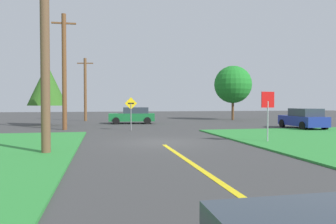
{
  "coord_description": "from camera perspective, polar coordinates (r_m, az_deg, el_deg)",
  "views": [
    {
      "loc": [
        -2.94,
        -15.81,
        2.03
      ],
      "look_at": [
        1.22,
        3.86,
        1.46
      ],
      "focal_mm": 33.32,
      "sensor_mm": 36.0,
      "label": 1
    }
  ],
  "objects": [
    {
      "name": "utility_pole_near",
      "position": [
        13.35,
        -21.58,
        10.32
      ],
      "size": [
        1.8,
        0.35,
        7.98
      ],
      "color": "brown",
      "rests_on": "ground"
    },
    {
      "name": "utility_pole_mid",
      "position": [
        25.09,
        -18.45,
        7.15
      ],
      "size": [
        1.8,
        0.34,
        8.78
      ],
      "color": "brown",
      "rests_on": "ground"
    },
    {
      "name": "car_approaching_junction",
      "position": [
        31.14,
        -6.46,
        -0.64
      ],
      "size": [
        4.58,
        2.42,
        1.62
      ],
      "rotation": [
        0.0,
        0.0,
        3.05
      ],
      "color": "#196B33",
      "rests_on": "ground"
    },
    {
      "name": "pine_tree_center",
      "position": [
        29.91,
        -21.23,
        4.66
      ],
      "size": [
        3.4,
        3.4,
        5.56
      ],
      "color": "brown",
      "rests_on": "ground"
    },
    {
      "name": "ground_plane",
      "position": [
        16.21,
        -1.41,
        -5.57
      ],
      "size": [
        120.0,
        120.0,
        0.0
      ],
      "primitive_type": "plane",
      "color": "#3C3C3C"
    },
    {
      "name": "lane_stripe_center",
      "position": [
        8.59,
        8.61,
        -12.04
      ],
      "size": [
        0.2,
        14.0,
        0.01
      ],
      "primitive_type": "cube",
      "color": "yellow",
      "rests_on": "ground"
    },
    {
      "name": "utility_pole_far",
      "position": [
        36.7,
        -14.9,
        4.13
      ],
      "size": [
        1.79,
        0.45,
        7.13
      ],
      "color": "brown",
      "rests_on": "ground"
    },
    {
      "name": "stop_sign",
      "position": [
        16.72,
        17.79,
        0.97
      ],
      "size": [
        0.8,
        0.2,
        2.62
      ],
      "rotation": [
        0.0,
        0.0,
        3.35
      ],
      "color": "#9EA0A8",
      "rests_on": "ground"
    },
    {
      "name": "car_on_crossroad",
      "position": [
        26.72,
        23.49,
        -1.14
      ],
      "size": [
        2.24,
        4.59,
        1.62
      ],
      "rotation": [
        0.0,
        0.0,
        1.5
      ],
      "color": "navy",
      "rests_on": "ground"
    },
    {
      "name": "oak_tree_left",
      "position": [
        38.61,
        11.79,
        4.95
      ],
      "size": [
        4.51,
        4.51,
        6.55
      ],
      "color": "brown",
      "rests_on": "ground"
    },
    {
      "name": "direction_sign",
      "position": [
        23.2,
        -6.8,
        0.39
      ],
      "size": [
        0.91,
        0.09,
        2.47
      ],
      "color": "slate",
      "rests_on": "ground"
    }
  ]
}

